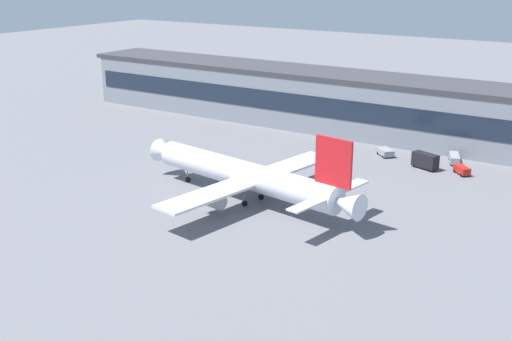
% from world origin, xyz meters
% --- Properties ---
extents(ground_plane, '(600.00, 600.00, 0.00)m').
position_xyz_m(ground_plane, '(0.00, 0.00, 0.00)').
color(ground_plane, slate).
extents(terminal_building, '(170.44, 19.02, 15.74)m').
position_xyz_m(terminal_building, '(0.00, 61.83, 7.89)').
color(terminal_building, gray).
rests_on(terminal_building, ground_plane).
extents(airliner, '(52.02, 44.56, 16.27)m').
position_xyz_m(airliner, '(9.04, 1.41, 5.26)').
color(airliner, silver).
rests_on(airliner, ground_plane).
extents(pushback_tractor, '(5.26, 5.21, 1.75)m').
position_xyz_m(pushback_tractor, '(19.41, 44.80, 1.05)').
color(pushback_tractor, gray).
rests_on(pushback_tractor, ground_plane).
extents(stair_truck, '(6.46, 4.26, 3.55)m').
position_xyz_m(stair_truck, '(30.72, 40.42, 1.98)').
color(stair_truck, black).
rests_on(stair_truck, ground_plane).
extents(follow_me_car, '(4.45, 4.46, 1.85)m').
position_xyz_m(follow_me_car, '(38.75, 40.91, 1.09)').
color(follow_me_car, red).
rests_on(follow_me_car, ground_plane).
extents(belt_loader, '(4.18, 6.69, 1.95)m').
position_xyz_m(belt_loader, '(34.77, 48.59, 1.15)').
color(belt_loader, gray).
rests_on(belt_loader, ground_plane).
extents(baggage_tug, '(3.92, 4.00, 1.85)m').
position_xyz_m(baggage_tug, '(5.81, 42.81, 1.09)').
color(baggage_tug, gray).
rests_on(baggage_tug, ground_plane).
extents(traffic_cone_0, '(0.46, 0.46, 0.58)m').
position_xyz_m(traffic_cone_0, '(8.33, -15.55, 0.29)').
color(traffic_cone_0, '#F2590C').
rests_on(traffic_cone_0, ground_plane).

